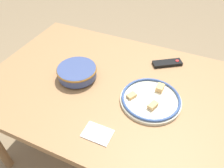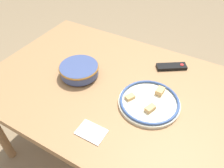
# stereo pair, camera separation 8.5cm
# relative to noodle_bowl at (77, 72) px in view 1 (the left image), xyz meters

# --- Properties ---
(ground_plane) EXTENTS (8.00, 8.00, 0.00)m
(ground_plane) POSITION_rel_noodle_bowl_xyz_m (0.17, 0.03, -0.76)
(ground_plane) COLOR #7F6B4C
(dining_table) EXTENTS (1.39, 0.99, 0.71)m
(dining_table) POSITION_rel_noodle_bowl_xyz_m (0.17, 0.03, -0.12)
(dining_table) COLOR olive
(dining_table) RESTS_ON ground_plane
(noodle_bowl) EXTENTS (0.23, 0.23, 0.07)m
(noodle_bowl) POSITION_rel_noodle_bowl_xyz_m (0.00, 0.00, 0.00)
(noodle_bowl) COLOR #384775
(noodle_bowl) RESTS_ON dining_table
(food_plate) EXTENTS (0.32, 0.32, 0.05)m
(food_plate) POSITION_rel_noodle_bowl_xyz_m (0.45, -0.01, -0.03)
(food_plate) COLOR beige
(food_plate) RESTS_ON dining_table
(tv_remote) EXTENTS (0.18, 0.15, 0.02)m
(tv_remote) POSITION_rel_noodle_bowl_xyz_m (0.45, 0.34, -0.03)
(tv_remote) COLOR black
(tv_remote) RESTS_ON dining_table
(folded_napkin) EXTENTS (0.13, 0.09, 0.01)m
(folded_napkin) POSITION_rel_noodle_bowl_xyz_m (0.28, -0.30, -0.04)
(folded_napkin) COLOR white
(folded_napkin) RESTS_ON dining_table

